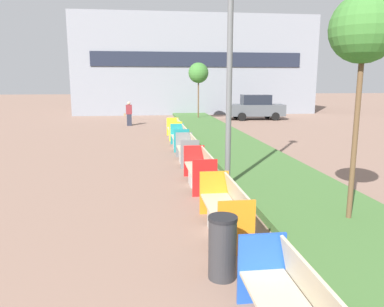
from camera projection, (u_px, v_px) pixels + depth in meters
planter_grass_strip at (260, 165)px, 12.40m from camera, size 2.80×120.00×0.18m
building_backdrop at (193, 66)px, 35.13m from camera, size 21.17×7.54×8.48m
bench_orange_frame at (225, 213)px, 7.06m from camera, size 0.65×2.04×0.94m
bench_red_frame at (200, 172)px, 10.26m from camera, size 0.65×2.10×0.94m
bench_grey_frame at (188, 152)px, 13.20m from camera, size 0.65×1.95×0.94m
bench_teal_frame at (180, 140)px, 16.07m from camera, size 0.65×2.08×0.94m
bench_yellow_frame at (175, 131)px, 18.90m from camera, size 0.65×2.04×0.94m
litter_bin at (222, 247)px, 5.37m from camera, size 0.42×0.42×0.93m
street_lamp_post at (230, 26)px, 8.96m from camera, size 0.24×0.44×7.49m
sapling_tree_near at (364, 30)px, 6.70m from camera, size 1.24×1.24×4.37m
sapling_tree_far at (198, 73)px, 27.39m from camera, size 1.48×1.48×4.20m
pedestrian_walking at (129, 114)px, 24.19m from camera, size 0.53×0.24×1.56m
parked_car_distant at (255, 107)px, 28.20m from camera, size 4.31×2.04×1.86m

